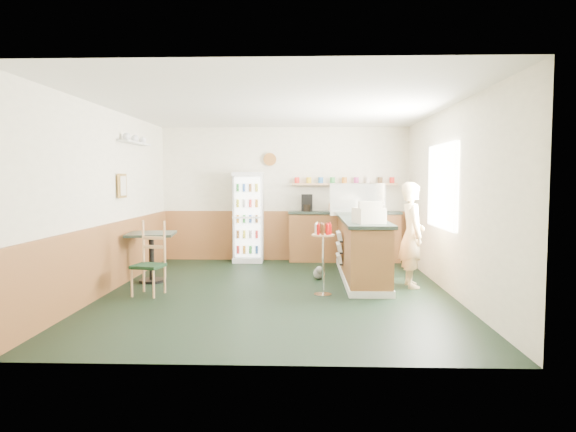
{
  "coord_description": "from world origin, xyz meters",
  "views": [
    {
      "loc": [
        0.42,
        -7.45,
        1.66
      ],
      "look_at": [
        0.15,
        0.6,
        1.07
      ],
      "focal_mm": 32.0,
      "sensor_mm": 36.0,
      "label": 1
    }
  ],
  "objects_px": {
    "drinks_fridge": "(248,217)",
    "cash_register": "(369,215)",
    "shopkeeper": "(412,235)",
    "cafe_table": "(151,247)",
    "condiment_stand": "(323,247)",
    "display_case": "(357,199)",
    "cafe_chair": "(150,256)"
  },
  "relations": [
    {
      "from": "display_case",
      "to": "cafe_table",
      "type": "xyz_separation_m",
      "value": [
        -3.4,
        -1.2,
        -0.73
      ]
    },
    {
      "from": "condiment_stand",
      "to": "drinks_fridge",
      "type": "bearing_deg",
      "value": 115.25
    },
    {
      "from": "condiment_stand",
      "to": "display_case",
      "type": "bearing_deg",
      "value": 71.77
    },
    {
      "from": "shopkeeper",
      "to": "cafe_table",
      "type": "relative_size",
      "value": 2.0
    },
    {
      "from": "cafe_chair",
      "to": "display_case",
      "type": "bearing_deg",
      "value": 44.1
    },
    {
      "from": "cafe_chair",
      "to": "cafe_table",
      "type": "bearing_deg",
      "value": 116.61
    },
    {
      "from": "display_case",
      "to": "shopkeeper",
      "type": "distance_m",
      "value": 1.67
    },
    {
      "from": "cash_register",
      "to": "condiment_stand",
      "type": "xyz_separation_m",
      "value": [
        -0.68,
        -0.3,
        -0.43
      ]
    },
    {
      "from": "display_case",
      "to": "condiment_stand",
      "type": "bearing_deg",
      "value": -108.23
    },
    {
      "from": "drinks_fridge",
      "to": "shopkeeper",
      "type": "bearing_deg",
      "value": -40.12
    },
    {
      "from": "shopkeeper",
      "to": "condiment_stand",
      "type": "height_order",
      "value": "shopkeeper"
    },
    {
      "from": "display_case",
      "to": "cash_register",
      "type": "height_order",
      "value": "display_case"
    },
    {
      "from": "drinks_fridge",
      "to": "cafe_table",
      "type": "height_order",
      "value": "drinks_fridge"
    },
    {
      "from": "cash_register",
      "to": "cafe_chair",
      "type": "bearing_deg",
      "value": 170.87
    },
    {
      "from": "cash_register",
      "to": "cafe_chair",
      "type": "xyz_separation_m",
      "value": [
        -3.17,
        -0.29,
        -0.57
      ]
    },
    {
      "from": "cafe_table",
      "to": "cafe_chair",
      "type": "relative_size",
      "value": 0.76
    },
    {
      "from": "cafe_table",
      "to": "condiment_stand",
      "type": "bearing_deg",
      "value": -17.41
    },
    {
      "from": "cash_register",
      "to": "shopkeeper",
      "type": "distance_m",
      "value": 0.83
    },
    {
      "from": "shopkeeper",
      "to": "cafe_chair",
      "type": "height_order",
      "value": "shopkeeper"
    },
    {
      "from": "drinks_fridge",
      "to": "display_case",
      "type": "bearing_deg",
      "value": -23.38
    },
    {
      "from": "display_case",
      "to": "cafe_table",
      "type": "distance_m",
      "value": 3.68
    },
    {
      "from": "shopkeeper",
      "to": "cafe_table",
      "type": "distance_m",
      "value": 4.11
    },
    {
      "from": "display_case",
      "to": "cash_register",
      "type": "xyz_separation_m",
      "value": [
        0.0,
        -1.76,
        -0.16
      ]
    },
    {
      "from": "drinks_fridge",
      "to": "cash_register",
      "type": "bearing_deg",
      "value": -52.04
    },
    {
      "from": "drinks_fridge",
      "to": "cafe_chair",
      "type": "distance_m",
      "value": 3.16
    },
    {
      "from": "cash_register",
      "to": "cafe_chair",
      "type": "relative_size",
      "value": 0.39
    },
    {
      "from": "drinks_fridge",
      "to": "shopkeeper",
      "type": "height_order",
      "value": "drinks_fridge"
    },
    {
      "from": "drinks_fridge",
      "to": "cafe_chair",
      "type": "bearing_deg",
      "value": -110.5
    },
    {
      "from": "drinks_fridge",
      "to": "cafe_chair",
      "type": "relative_size",
      "value": 1.7
    },
    {
      "from": "condiment_stand",
      "to": "cafe_chair",
      "type": "relative_size",
      "value": 0.97
    },
    {
      "from": "drinks_fridge",
      "to": "cafe_table",
      "type": "bearing_deg",
      "value": -122.38
    },
    {
      "from": "drinks_fridge",
      "to": "cash_register",
      "type": "height_order",
      "value": "drinks_fridge"
    }
  ]
}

